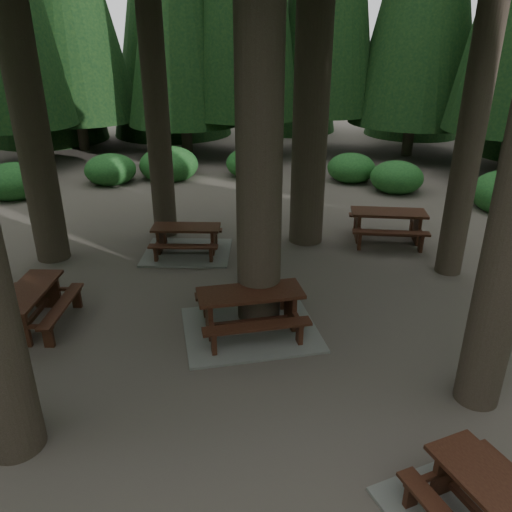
{
  "coord_description": "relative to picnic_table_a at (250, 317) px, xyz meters",
  "views": [
    {
      "loc": [
        0.13,
        -8.48,
        5.22
      ],
      "look_at": [
        0.78,
        0.74,
        1.1
      ],
      "focal_mm": 35.0,
      "sensor_mm": 36.0,
      "label": 1
    }
  ],
  "objects": [
    {
      "name": "ground",
      "position": [
        -0.6,
        0.31,
        -0.3
      ],
      "size": [
        80.0,
        80.0,
        0.0
      ],
      "primitive_type": "plane",
      "color": "#574E47",
      "rests_on": "ground"
    },
    {
      "name": "shrub_ring",
      "position": [
        0.11,
        1.06,
        0.1
      ],
      "size": [
        23.86,
        24.64,
        1.49
      ],
      "color": "#1E5925",
      "rests_on": "ground"
    },
    {
      "name": "picnic_table_c",
      "position": [
        -1.41,
        3.82,
        -0.05
      ],
      "size": [
        2.36,
        2.02,
        0.75
      ],
      "rotation": [
        0.0,
        0.0,
        -0.1
      ],
      "color": "gray",
      "rests_on": "ground"
    },
    {
      "name": "picnic_table_a",
      "position": [
        0.0,
        0.0,
        0.0
      ],
      "size": [
        2.76,
        2.38,
        0.85
      ],
      "rotation": [
        0.0,
        0.0,
        0.13
      ],
      "color": "gray",
      "rests_on": "ground"
    },
    {
      "name": "picnic_table_b",
      "position": [
        -4.21,
        0.49,
        0.22
      ],
      "size": [
        1.62,
        1.93,
        0.78
      ],
      "rotation": [
        0.0,
        0.0,
        1.48
      ],
      "color": "#391711",
      "rests_on": "ground"
    },
    {
      "name": "picnic_table_d",
      "position": [
        4.01,
        4.29,
        0.27
      ],
      "size": [
        2.23,
        1.92,
        0.86
      ],
      "rotation": [
        0.0,
        0.0,
        -0.18
      ],
      "color": "#391711",
      "rests_on": "ground"
    }
  ]
}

